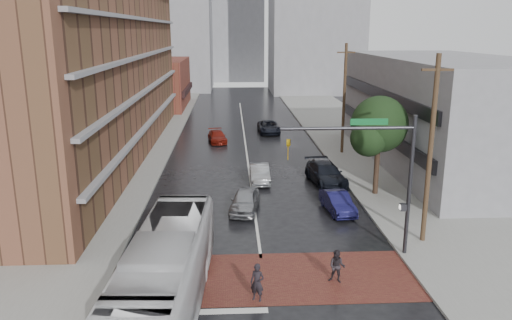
{
  "coord_description": "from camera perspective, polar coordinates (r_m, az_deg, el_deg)",
  "views": [
    {
      "loc": [
        -1.41,
        -20.39,
        11.08
      ],
      "look_at": [
        0.06,
        8.66,
        3.5
      ],
      "focal_mm": 35.0,
      "sensor_mm": 36.0,
      "label": 1
    }
  ],
  "objects": [
    {
      "name": "car_parked_near",
      "position": [
        31.73,
        9.33,
        -4.82
      ],
      "size": [
        1.78,
        3.99,
        1.27
      ],
      "primitive_type": "imported",
      "rotation": [
        0.0,
        0.0,
        0.11
      ],
      "color": "#141344",
      "rests_on": "ground"
    },
    {
      "name": "street_tree",
      "position": [
        34.5,
        13.9,
        3.57
      ],
      "size": [
        4.2,
        4.1,
        6.9
      ],
      "color": "#332319",
      "rests_on": "ground"
    },
    {
      "name": "sidewalk_east",
      "position": [
        48.46,
        12.63,
        1.12
      ],
      "size": [
        9.0,
        90.0,
        0.15
      ],
      "primitive_type": "cube",
      "color": "gray",
      "rests_on": "ground"
    },
    {
      "name": "building_east",
      "position": [
        44.67,
        20.86,
        5.18
      ],
      "size": [
        11.0,
        26.0,
        9.0
      ],
      "primitive_type": "cube",
      "color": "gray",
      "rests_on": "ground"
    },
    {
      "name": "transit_bus",
      "position": [
        20.94,
        -10.2,
        -12.44
      ],
      "size": [
        3.43,
        11.92,
        3.28
      ],
      "primitive_type": "imported",
      "rotation": [
        0.0,
        0.0,
        -0.06
      ],
      "color": "silver",
      "rests_on": "ground"
    },
    {
      "name": "utility_pole_far",
      "position": [
        45.94,
        10.04,
        6.95
      ],
      "size": [
        1.6,
        0.26,
        10.0
      ],
      "color": "#473321",
      "rests_on": "ground"
    },
    {
      "name": "car_parked_mid",
      "position": [
        37.36,
        7.98,
        -1.57
      ],
      "size": [
        2.83,
        5.49,
        1.52
      ],
      "primitive_type": "imported",
      "rotation": [
        0.0,
        0.0,
        0.14
      ],
      "color": "black",
      "rests_on": "ground"
    },
    {
      "name": "pedestrian_a",
      "position": [
        21.52,
        0.14,
        -13.84
      ],
      "size": [
        0.72,
        0.62,
        1.66
      ],
      "primitive_type": "imported",
      "rotation": [
        0.0,
        0.0,
        -0.44
      ],
      "color": "black",
      "rests_on": "ground"
    },
    {
      "name": "car_travel_a",
      "position": [
        31.45,
        -1.27,
        -4.68
      ],
      "size": [
        2.29,
        4.29,
        1.39
      ],
      "primitive_type": "imported",
      "rotation": [
        0.0,
        0.0,
        -0.17
      ],
      "color": "#95979C",
      "rests_on": "ground"
    },
    {
      "name": "car_parked_far",
      "position": [
        38.48,
        7.8,
        -1.06
      ],
      "size": [
        2.21,
        4.7,
        1.56
      ],
      "primitive_type": "imported",
      "rotation": [
        0.0,
        0.0,
        0.08
      ],
      "color": "#B1B3B9",
      "rests_on": "ground"
    },
    {
      "name": "car_travel_b",
      "position": [
        37.41,
        0.42,
        -1.56
      ],
      "size": [
        1.41,
        4.04,
        1.33
      ],
      "primitive_type": "imported",
      "rotation": [
        0.0,
        0.0,
        0.0
      ],
      "color": "#A7ABAF",
      "rests_on": "ground"
    },
    {
      "name": "signal_mast",
      "position": [
        24.84,
        14.19,
        -0.66
      ],
      "size": [
        6.5,
        0.3,
        7.2
      ],
      "color": "#2D2D33",
      "rests_on": "ground"
    },
    {
      "name": "storefront_west",
      "position": [
        75.52,
        -11.07,
        8.58
      ],
      "size": [
        8.0,
        16.0,
        7.0
      ],
      "primitive_type": "cube",
      "color": "brown",
      "rests_on": "ground"
    },
    {
      "name": "pedestrian_b",
      "position": [
        23.24,
        9.24,
        -11.93
      ],
      "size": [
        0.92,
        0.84,
        1.54
      ],
      "primitive_type": "imported",
      "rotation": [
        0.0,
        0.0,
        -0.42
      ],
      "color": "black",
      "rests_on": "ground"
    },
    {
      "name": "suv_travel",
      "position": [
        55.48,
        1.47,
        3.79
      ],
      "size": [
        2.39,
        4.94,
        1.35
      ],
      "primitive_type": "imported",
      "rotation": [
        0.0,
        0.0,
        0.03
      ],
      "color": "black",
      "rests_on": "ground"
    },
    {
      "name": "car_travel_c",
      "position": [
        50.99,
        -4.45,
        2.69
      ],
      "size": [
        2.24,
        4.25,
        1.17
      ],
      "primitive_type": "imported",
      "rotation": [
        0.0,
        0.0,
        0.15
      ],
      "color": "maroon",
      "rests_on": "ground"
    },
    {
      "name": "utility_pole_near",
      "position": [
        27.1,
        19.31,
        1.11
      ],
      "size": [
        1.6,
        0.26,
        10.0
      ],
      "color": "#473321",
      "rests_on": "ground"
    },
    {
      "name": "sidewalk_west",
      "position": [
        47.79,
        -15.01,
        0.78
      ],
      "size": [
        9.0,
        90.0,
        0.15
      ],
      "primitive_type": "cube",
      "color": "gray",
      "rests_on": "ground"
    },
    {
      "name": "distant_tower_west",
      "position": [
        99.32,
        -10.67,
        17.21
      ],
      "size": [
        18.0,
        16.0,
        32.0
      ],
      "primitive_type": "cube",
      "color": "gray",
      "rests_on": "ground"
    },
    {
      "name": "ground",
      "position": [
        23.25,
        0.95,
        -13.86
      ],
      "size": [
        160.0,
        160.0,
        0.0
      ],
      "primitive_type": "plane",
      "color": "black",
      "rests_on": "ground"
    },
    {
      "name": "crosswalk",
      "position": [
        23.69,
        0.87,
        -13.26
      ],
      "size": [
        14.0,
        5.0,
        0.02
      ],
      "primitive_type": "cube",
      "color": "brown",
      "rests_on": "ground"
    },
    {
      "name": "distant_tower_center",
      "position": [
        115.4,
        -2.28,
        15.05
      ],
      "size": [
        12.0,
        10.0,
        24.0
      ],
      "primitive_type": "cube",
      "color": "gray",
      "rests_on": "ground"
    }
  ]
}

